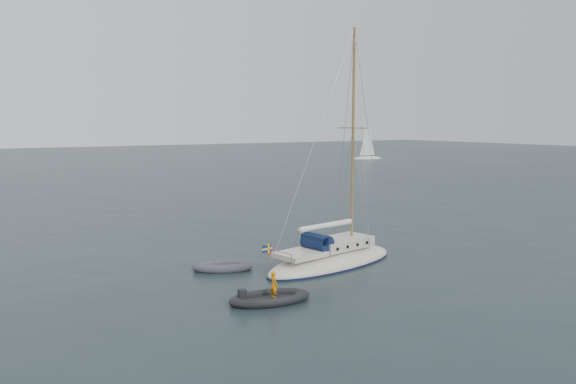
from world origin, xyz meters
TOP-DOWN VIEW (x-y plane):
  - ground at (0.00, 0.00)m, footprint 300.00×300.00m
  - sailboat at (0.54, -0.75)m, footprint 8.73×2.62m
  - dinghy at (-4.54, 1.33)m, footprint 2.96×1.34m
  - rib at (-5.05, -4.15)m, footprint 3.40×1.54m
  - distant_yacht_b at (55.70, 62.69)m, footprint 6.18×3.29m

SIDE VIEW (x-z plane):
  - ground at x=0.00m, z-range 0.00..0.00m
  - dinghy at x=-4.54m, z-range -0.03..0.40m
  - rib at x=-5.05m, z-range -0.44..0.85m
  - sailboat at x=0.54m, z-range -5.27..7.15m
  - distant_yacht_b at x=55.70m, z-range -0.59..7.59m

